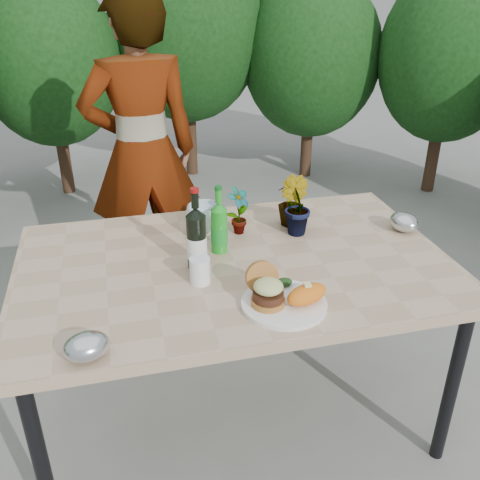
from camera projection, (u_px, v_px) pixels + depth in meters
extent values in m
plane|color=slate|center=(236.00, 410.00, 2.34)|extent=(80.00, 80.00, 0.00)
cube|color=tan|center=(235.00, 266.00, 2.00)|extent=(1.60, 1.00, 0.04)
cylinder|color=black|center=(41.00, 464.00, 1.66)|extent=(0.05, 0.05, 0.71)
cylinder|color=black|center=(452.00, 386.00, 1.96)|extent=(0.05, 0.05, 0.71)
cylinder|color=black|center=(57.00, 312.00, 2.38)|extent=(0.05, 0.05, 0.71)
cylinder|color=black|center=(355.00, 272.00, 2.69)|extent=(0.05, 0.05, 0.71)
cylinder|color=#382316|center=(66.00, 168.00, 4.49)|extent=(0.10, 0.10, 0.42)
ellipsoid|color=#1A4717|center=(49.00, 62.00, 4.09)|extent=(1.09, 1.09, 1.29)
cylinder|color=#382316|center=(191.00, 147.00, 4.87)|extent=(0.10, 0.10, 0.50)
ellipsoid|color=#1A4717|center=(186.00, 26.00, 4.40)|extent=(1.28, 1.28, 1.56)
cylinder|color=#382316|center=(306.00, 155.00, 4.85)|extent=(0.10, 0.10, 0.38)
ellipsoid|color=#1A4717|center=(312.00, 56.00, 4.46)|extent=(1.15, 1.15, 1.34)
cylinder|color=#382316|center=(431.00, 166.00, 4.51)|extent=(0.10, 0.10, 0.44)
ellipsoid|color=#1A4717|center=(450.00, 55.00, 4.10)|extent=(1.09, 1.09, 1.35)
cylinder|color=white|center=(284.00, 304.00, 1.73)|extent=(0.28, 0.28, 0.01)
cylinder|color=#B7722D|center=(268.00, 302.00, 1.71)|extent=(0.11, 0.11, 0.02)
cylinder|color=#472314|center=(268.00, 296.00, 1.70)|extent=(0.10, 0.10, 0.02)
ellipsoid|color=beige|center=(268.00, 287.00, 1.68)|extent=(0.10, 0.10, 0.04)
cylinder|color=#B7722D|center=(262.00, 277.00, 1.75)|extent=(0.11, 0.06, 0.11)
ellipsoid|color=orange|center=(307.00, 294.00, 1.71)|extent=(0.17, 0.12, 0.06)
ellipsoid|color=olive|center=(276.00, 284.00, 1.80)|extent=(0.04, 0.04, 0.02)
ellipsoid|color=#193814|center=(284.00, 282.00, 1.81)|extent=(0.06, 0.04, 0.03)
cylinder|color=black|center=(197.00, 242.00, 1.91)|extent=(0.07, 0.07, 0.20)
cylinder|color=white|center=(197.00, 247.00, 1.92)|extent=(0.07, 0.07, 0.08)
cone|color=black|center=(195.00, 212.00, 1.86)|extent=(0.07, 0.07, 0.03)
cylinder|color=black|center=(195.00, 200.00, 1.84)|extent=(0.03, 0.03, 0.06)
cylinder|color=maroon|center=(194.00, 190.00, 1.82)|extent=(0.03, 0.03, 0.01)
cylinder|color=#1B971F|center=(219.00, 231.00, 2.03)|extent=(0.06, 0.06, 0.17)
cylinder|color=#198C26|center=(219.00, 235.00, 2.03)|extent=(0.06, 0.06, 0.07)
cone|color=#1B971F|center=(219.00, 206.00, 1.98)|extent=(0.06, 0.06, 0.03)
cylinder|color=#1B971F|center=(218.00, 196.00, 1.96)|extent=(0.02, 0.02, 0.05)
cylinder|color=#0C5919|center=(218.00, 188.00, 1.95)|extent=(0.03, 0.03, 0.01)
cylinder|color=white|center=(200.00, 270.00, 1.84)|extent=(0.07, 0.07, 0.09)
imported|color=#28541D|center=(238.00, 211.00, 2.15)|extent=(0.13, 0.12, 0.20)
imported|color=#235B1F|center=(295.00, 206.00, 2.15)|extent=(0.16, 0.17, 0.24)
imported|color=#2A6121|center=(291.00, 202.00, 2.23)|extent=(0.14, 0.14, 0.20)
imported|color=silver|center=(204.00, 219.00, 2.19)|extent=(0.17, 0.17, 0.12)
ellipsoid|color=#B8BAC0|center=(87.00, 346.00, 1.49)|extent=(0.15, 0.14, 0.08)
ellipsoid|color=silver|center=(404.00, 222.00, 2.21)|extent=(0.14, 0.15, 0.08)
imported|color=#9B694D|center=(142.00, 153.00, 2.84)|extent=(0.65, 0.47, 1.68)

